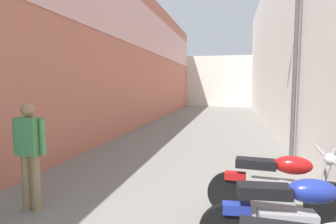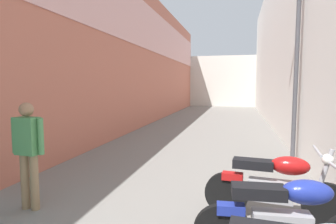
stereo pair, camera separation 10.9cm
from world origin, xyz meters
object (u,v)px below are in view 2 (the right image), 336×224
Objects in this scene: motorcycle_third at (288,218)px; motorcycle_fourth at (275,185)px; pedestrian_mid_alley at (28,148)px; street_lamp at (293,45)px.

motorcycle_third and motorcycle_fourth have the same top height.
motorcycle_fourth is 3.48m from pedestrian_mid_alley.
pedestrian_mid_alley is (-3.43, 0.52, 0.42)m from motorcycle_third.
motorcycle_fourth is 1.18× the size of pedestrian_mid_alley.
motorcycle_third is 3.49m from pedestrian_mid_alley.
motorcycle_third is 1.18× the size of pedestrian_mid_alley.
pedestrian_mid_alley is at bearing 171.37° from motorcycle_third.
pedestrian_mid_alley reaches higher than motorcycle_third.
pedestrian_mid_alley is (-3.43, -0.44, 0.42)m from motorcycle_fourth.
pedestrian_mid_alley is 5.79m from street_lamp.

